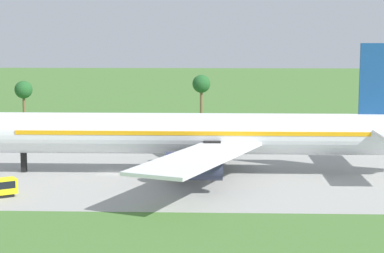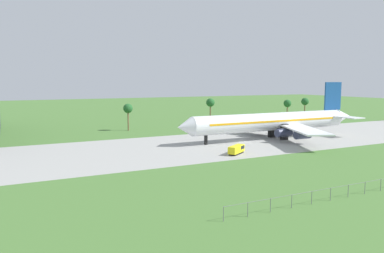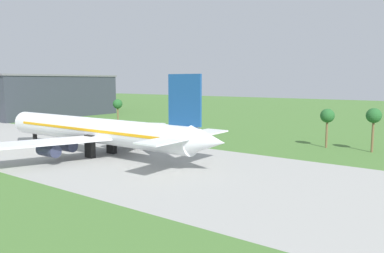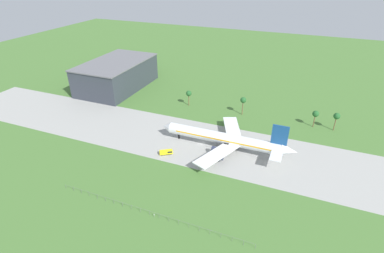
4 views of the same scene
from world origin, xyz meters
TOP-DOWN VIEW (x-y plane):
  - ground_plane at (0.00, 0.00)m, footprint 600.00×600.00m
  - taxiway_strip at (0.00, 0.00)m, footprint 320.00×44.00m
  - jet_airliner at (13.21, 0.02)m, footprint 69.79×53.47m
  - palm_tree_row at (26.50, 41.25)m, footprint 92.40×3.60m

SIDE VIEW (x-z plane):
  - ground_plane at x=0.00m, z-range 0.00..0.00m
  - taxiway_strip at x=0.00m, z-range 0.00..0.02m
  - jet_airliner at x=13.21m, z-range -3.58..14.98m
  - palm_tree_row at x=26.50m, z-range 2.85..14.49m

